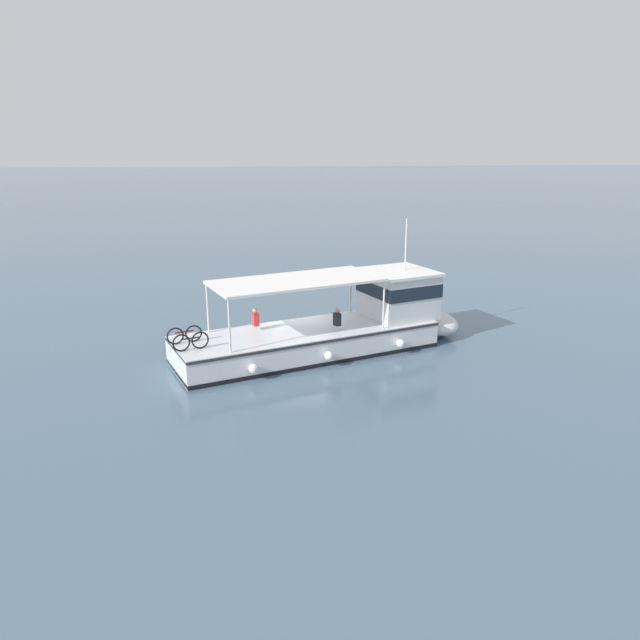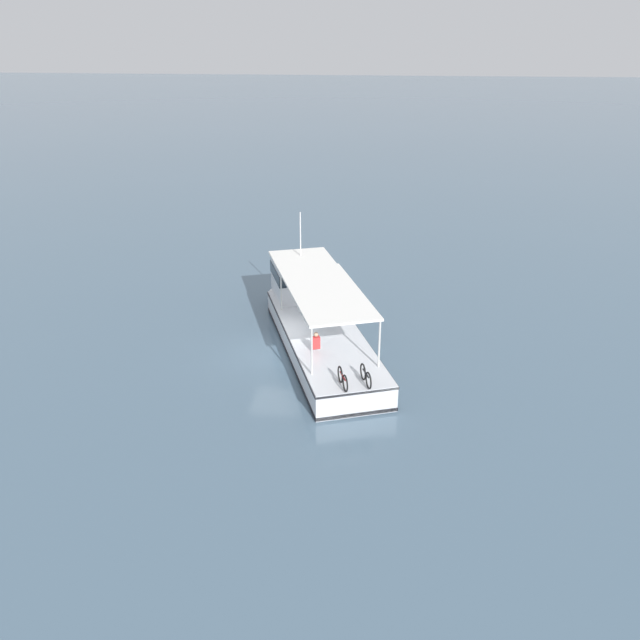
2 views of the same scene
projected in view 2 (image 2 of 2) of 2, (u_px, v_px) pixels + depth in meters
ground_plane at (278, 354)px, 29.22m from camera, size 400.00×400.00×0.00m
ferry_main at (315, 319)px, 30.25m from camera, size 12.99×7.32×5.32m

